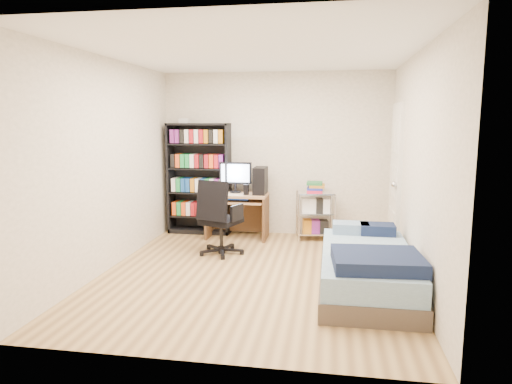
% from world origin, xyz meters
% --- Properties ---
extents(room, '(3.58, 4.08, 2.58)m').
position_xyz_m(room, '(0.00, 0.00, 1.25)').
color(room, tan).
rests_on(room, ground).
extents(media_shelf, '(0.97, 0.32, 1.80)m').
position_xyz_m(media_shelf, '(-1.18, 1.84, 0.89)').
color(media_shelf, black).
rests_on(media_shelf, room).
extents(computer_desk, '(0.91, 0.53, 1.14)m').
position_xyz_m(computer_desk, '(-0.44, 1.66, 0.62)').
color(computer_desk, tan).
rests_on(computer_desk, room).
extents(office_chair, '(0.76, 0.76, 1.01)m').
position_xyz_m(office_chair, '(-0.58, 0.72, 0.32)').
color(office_chair, black).
rests_on(office_chair, room).
extents(wire_cart, '(0.60, 0.47, 0.88)m').
position_xyz_m(wire_cart, '(0.64, 1.72, 0.57)').
color(wire_cart, silver).
rests_on(wire_cart, room).
extents(bed, '(0.96, 1.91, 0.54)m').
position_xyz_m(bed, '(1.26, -0.30, 0.24)').
color(bed, '#50463C').
rests_on(bed, room).
extents(door, '(0.12, 0.80, 2.00)m').
position_xyz_m(door, '(1.72, 1.35, 1.00)').
color(door, white).
rests_on(door, room).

